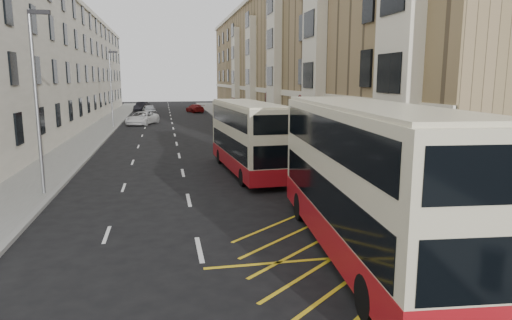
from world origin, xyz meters
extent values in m
plane|color=black|center=(0.00, 0.00, 0.00)|extent=(200.00, 200.00, 0.00)
cube|color=slate|center=(8.00, 30.00, 0.07)|extent=(4.00, 120.00, 0.15)
cube|color=slate|center=(-7.50, 30.00, 0.07)|extent=(3.00, 120.00, 0.15)
cube|color=gray|center=(6.00, 30.00, 0.07)|extent=(0.25, 120.00, 0.15)
cube|color=gray|center=(-6.00, 30.00, 0.07)|extent=(0.25, 120.00, 0.15)
cube|color=#937A55|center=(15.00, 45.50, 7.50)|extent=(10.00, 79.00, 15.00)
cube|color=#ECE5CB|center=(9.97, 45.50, 4.00)|extent=(0.18, 79.00, 0.50)
cube|color=#ECE5CB|center=(9.65, 10.00, 7.50)|extent=(0.80, 3.20, 10.00)
cube|color=#ECE5CB|center=(9.65, 22.00, 7.50)|extent=(0.80, 3.20, 10.00)
cube|color=#ECE5CB|center=(9.65, 34.00, 7.50)|extent=(0.80, 3.20, 10.00)
cube|color=#ECE5CB|center=(9.65, 46.00, 7.50)|extent=(0.80, 3.20, 10.00)
cube|color=#ECE5CB|center=(9.65, 58.00, 7.50)|extent=(0.80, 3.20, 10.00)
cube|color=#4F1412|center=(9.95, 14.00, 1.70)|extent=(0.20, 1.60, 3.00)
cube|color=#4F1412|center=(9.95, 26.00, 1.70)|extent=(0.20, 1.60, 3.00)
cube|color=#4F1412|center=(9.95, 38.00, 1.70)|extent=(0.20, 1.60, 3.00)
cube|color=#4F1412|center=(9.95, 50.00, 1.70)|extent=(0.20, 1.60, 3.00)
cube|color=#4F1412|center=(9.95, 62.00, 1.70)|extent=(0.20, 1.60, 3.00)
cube|color=beige|center=(-13.50, 45.50, 6.50)|extent=(9.00, 79.00, 13.00)
cube|color=#ECE5CB|center=(-8.97, 45.50, 13.00)|extent=(0.30, 79.00, 0.50)
cube|color=black|center=(7.56, 1.90, 1.45)|extent=(0.08, 0.08, 2.60)
cube|color=black|center=(8.84, 1.90, 1.45)|extent=(0.08, 0.08, 2.60)
cylinder|color=red|center=(6.25, 2.50, 0.65)|extent=(0.06, 0.06, 1.00)
cylinder|color=red|center=(6.25, 5.75, 0.65)|extent=(0.06, 0.06, 1.00)
cylinder|color=red|center=(6.25, 9.00, 0.65)|extent=(0.06, 0.06, 1.00)
cube|color=red|center=(6.25, 5.75, 1.13)|extent=(0.05, 6.50, 0.06)
cube|color=red|center=(6.25, 5.75, 0.70)|extent=(0.05, 6.50, 0.06)
cylinder|color=gray|center=(-6.40, 12.00, 4.15)|extent=(0.16, 0.16, 8.00)
cube|color=black|center=(-6.00, 12.00, 8.05)|extent=(0.90, 0.18, 0.18)
cylinder|color=gray|center=(-6.40, 42.00, 4.15)|extent=(0.16, 0.16, 8.00)
cube|color=black|center=(-6.00, 42.00, 8.05)|extent=(0.90, 0.18, 0.18)
cube|color=beige|center=(4.81, 2.58, 2.40)|extent=(3.60, 11.56, 4.08)
cube|color=maroon|center=(4.81, 2.58, 0.83)|extent=(3.64, 11.59, 0.93)
cube|color=black|center=(4.81, 2.58, 1.91)|extent=(3.56, 10.65, 1.14)
cube|color=black|center=(4.81, 2.58, 3.67)|extent=(3.56, 10.65, 1.03)
cube|color=beige|center=(4.81, 2.58, 4.49)|extent=(3.46, 11.09, 0.12)
cube|color=black|center=(5.32, 8.22, 1.96)|extent=(2.19, 0.28, 1.34)
cube|color=black|center=(5.32, 8.22, 4.08)|extent=(1.81, 0.25, 0.47)
cube|color=black|center=(4.29, -3.06, 1.96)|extent=(2.19, 0.28, 1.24)
cylinder|color=black|center=(3.97, 6.31, 0.52)|extent=(0.38, 1.06, 1.03)
cylinder|color=black|center=(6.30, 6.10, 0.52)|extent=(0.38, 1.06, 1.03)
cylinder|color=black|center=(3.31, -0.94, 0.52)|extent=(0.38, 1.06, 1.03)
cylinder|color=black|center=(5.64, -1.15, 0.52)|extent=(0.38, 1.06, 1.03)
cube|color=beige|center=(3.62, 15.34, 2.10)|extent=(2.84, 10.04, 3.56)
cube|color=maroon|center=(3.62, 15.34, 0.72)|extent=(2.87, 10.07, 0.81)
cube|color=black|center=(3.62, 15.34, 1.67)|extent=(2.83, 9.25, 0.99)
cube|color=black|center=(3.62, 15.34, 3.20)|extent=(2.83, 9.25, 0.90)
cube|color=beige|center=(3.62, 15.34, 3.92)|extent=(2.73, 9.64, 0.11)
cube|color=black|center=(3.32, 20.27, 1.71)|extent=(1.92, 0.19, 1.17)
cube|color=black|center=(3.32, 20.27, 3.56)|extent=(1.58, 0.17, 0.41)
cube|color=black|center=(3.91, 10.40, 1.71)|extent=(1.92, 0.19, 1.08)
cylinder|color=black|center=(2.41, 18.45, 0.45)|extent=(0.31, 0.92, 0.90)
cylinder|color=black|center=(4.45, 18.57, 0.45)|extent=(0.31, 0.92, 0.90)
cylinder|color=black|center=(2.79, 12.11, 0.45)|extent=(0.31, 0.92, 0.90)
cylinder|color=black|center=(4.83, 12.23, 0.45)|extent=(0.31, 0.92, 0.90)
imported|color=black|center=(7.81, 2.13, 0.96)|extent=(0.59, 0.39, 1.61)
imported|color=black|center=(7.86, 3.60, 0.99)|extent=(0.98, 0.42, 1.67)
imported|color=silver|center=(-3.43, 44.91, 0.75)|extent=(4.13, 5.89, 1.49)
imported|color=#A1A4A9|center=(-2.97, 58.52, 0.77)|extent=(2.37, 4.70, 1.53)
imported|color=black|center=(-4.42, 68.56, 0.75)|extent=(2.68, 4.83, 1.51)
imported|color=maroon|center=(3.92, 63.19, 0.65)|extent=(2.97, 4.79, 1.30)
camera|label=1|loc=(-0.94, -9.60, 5.25)|focal=32.00mm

